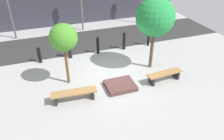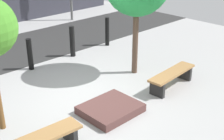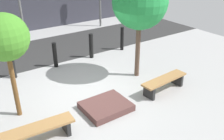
# 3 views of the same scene
# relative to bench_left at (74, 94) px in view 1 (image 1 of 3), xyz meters

# --- Properties ---
(ground_plane) EXTENTS (18.00, 18.00, 0.00)m
(ground_plane) POSITION_rel_bench_left_xyz_m (2.16, 1.10, -0.32)
(ground_plane) COLOR #A2A2A2
(road_strip) EXTENTS (18.00, 3.42, 0.01)m
(road_strip) POSITION_rel_bench_left_xyz_m (2.16, 5.78, -0.32)
(road_strip) COLOR #2E2E2E
(road_strip) RESTS_ON ground
(bench_left) EXTENTS (1.93, 0.57, 0.44)m
(bench_left) POSITION_rel_bench_left_xyz_m (0.00, 0.00, 0.00)
(bench_left) COLOR black
(bench_left) RESTS_ON ground
(bench_right) EXTENTS (1.79, 0.55, 0.46)m
(bench_right) POSITION_rel_bench_left_xyz_m (4.32, 0.00, 0.01)
(bench_right) COLOR black
(bench_right) RESTS_ON ground
(planter_bed) EXTENTS (1.32, 1.11, 0.20)m
(planter_bed) POSITION_rel_bench_left_xyz_m (2.16, 0.20, -0.22)
(planter_bed) COLOR brown
(planter_bed) RESTS_ON ground
(tree_behind_left_bench) EXTENTS (1.20, 1.20, 2.90)m
(tree_behind_left_bench) POSITION_rel_bench_left_xyz_m (0.00, 1.39, 1.95)
(tree_behind_left_bench) COLOR brown
(tree_behind_left_bench) RESTS_ON ground
(tree_behind_right_bench) EXTENTS (1.86, 1.86, 3.63)m
(tree_behind_right_bench) POSITION_rel_bench_left_xyz_m (4.32, 1.39, 2.36)
(tree_behind_right_bench) COLOR brown
(tree_behind_right_bench) RESTS_ON ground
(bollard_far_left) EXTENTS (0.19, 0.19, 0.87)m
(bollard_far_left) POSITION_rel_bench_left_xyz_m (-1.14, 3.82, 0.11)
(bollard_far_left) COLOR black
(bollard_far_left) RESTS_ON ground
(bollard_left) EXTENTS (0.21, 0.21, 1.01)m
(bollard_left) POSITION_rel_bench_left_xyz_m (0.51, 3.82, 0.18)
(bollard_left) COLOR black
(bollard_left) RESTS_ON ground
(bollard_center) EXTENTS (0.17, 0.17, 1.00)m
(bollard_center) POSITION_rel_bench_left_xyz_m (2.16, 3.82, 0.18)
(bollard_center) COLOR black
(bollard_center) RESTS_ON ground
(bollard_right) EXTENTS (0.18, 0.18, 1.06)m
(bollard_right) POSITION_rel_bench_left_xyz_m (3.81, 3.82, 0.21)
(bollard_right) COLOR black
(bollard_right) RESTS_ON ground
(bollard_far_right) EXTENTS (0.15, 0.15, 1.08)m
(bollard_far_right) POSITION_rel_bench_left_xyz_m (5.46, 3.82, 0.22)
(bollard_far_right) COLOR black
(bollard_far_right) RESTS_ON ground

